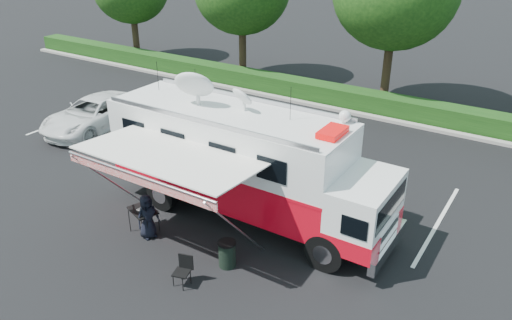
{
  "coord_description": "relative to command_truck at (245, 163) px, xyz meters",
  "views": [
    {
      "loc": [
        7.95,
        -11.86,
        9.04
      ],
      "look_at": [
        0.0,
        0.5,
        1.9
      ],
      "focal_mm": 35.0,
      "sensor_mm": 36.0,
      "label": 1
    }
  ],
  "objects": [
    {
      "name": "person",
      "position": [
        -1.87,
        -2.66,
        -1.98
      ],
      "size": [
        0.67,
        0.83,
        1.47
      ],
      "primitive_type": "imported",
      "rotation": [
        0.0,
        0.0,
        1.26
      ],
      "color": "black",
      "rests_on": "ground_plane"
    },
    {
      "name": "trash_bin",
      "position": [
        1.05,
        -2.52,
        -1.58
      ],
      "size": [
        0.54,
        0.54,
        0.8
      ],
      "color": "black",
      "rests_on": "ground_plane"
    },
    {
      "name": "back_border",
      "position": [
        1.23,
        12.9,
        3.02
      ],
      "size": [
        60.0,
        6.14,
        8.87
      ],
      "color": "#9E998E",
      "rests_on": "ground_plane"
    },
    {
      "name": "folding_chair",
      "position": [
        0.51,
        -3.78,
        -1.46
      ],
      "size": [
        0.52,
        0.55,
        0.88
      ],
      "color": "black",
      "rests_on": "ground_plane"
    },
    {
      "name": "command_truck",
      "position": [
        0.0,
        0.0,
        0.0
      ],
      "size": [
        9.64,
        2.65,
        4.63
      ],
      "color": "black",
      "rests_on": "ground_plane"
    },
    {
      "name": "folding_table",
      "position": [
        -2.19,
        -2.53,
        -1.22
      ],
      "size": [
        1.13,
        0.96,
        0.81
      ],
      "color": "black",
      "rests_on": "ground_plane"
    },
    {
      "name": "white_suv",
      "position": [
        -10.33,
        2.57,
        -1.98
      ],
      "size": [
        2.87,
        5.54,
        1.49
      ],
      "primitive_type": "imported",
      "rotation": [
        0.0,
        0.0,
        0.07
      ],
      "color": "white",
      "rests_on": "ground_plane"
    },
    {
      "name": "awning",
      "position": [
        -0.86,
        -2.75,
        1.0
      ],
      "size": [
        5.26,
        2.71,
        3.18
      ],
      "color": "white",
      "rests_on": "ground_plane"
    },
    {
      "name": "stall_lines",
      "position": [
        -0.42,
        3.0,
        -1.98
      ],
      "size": [
        24.12,
        5.5,
        0.01
      ],
      "color": "silver",
      "rests_on": "ground_plane"
    },
    {
      "name": "ground_plane",
      "position": [
        0.08,
        0.0,
        -1.98
      ],
      "size": [
        120.0,
        120.0,
        0.0
      ],
      "primitive_type": "plane",
      "color": "black",
      "rests_on": "ground"
    }
  ]
}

